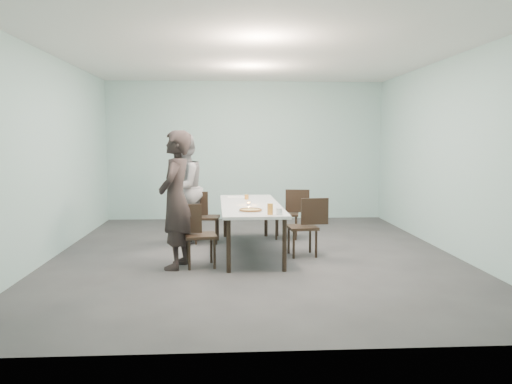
{
  "coord_description": "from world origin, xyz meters",
  "views": [
    {
      "loc": [
        -0.41,
        -7.45,
        1.74
      ],
      "look_at": [
        0.0,
        -0.39,
        1.0
      ],
      "focal_mm": 35.0,
      "sensor_mm": 36.0,
      "label": 1
    }
  ],
  "objects": [
    {
      "name": "diner_far",
      "position": [
        -1.16,
        0.95,
        0.92
      ],
      "size": [
        0.97,
        1.09,
        1.85
      ],
      "primitive_type": "imported",
      "rotation": [
        0.0,
        0.0,
        -1.93
      ],
      "color": "slate",
      "rests_on": "ground"
    },
    {
      "name": "chair_far_right",
      "position": [
        0.72,
        1.23,
        0.5
      ],
      "size": [
        0.64,
        0.48,
        0.87
      ],
      "rotation": [
        0.0,
        0.0,
        2.98
      ],
      "color": "black",
      "rests_on": "ground"
    },
    {
      "name": "ground",
      "position": [
        0.0,
        0.0,
        0.0
      ],
      "size": [
        7.0,
        7.0,
        0.0
      ],
      "primitive_type": "plane",
      "color": "#333335",
      "rests_on": "ground"
    },
    {
      "name": "room_shell",
      "position": [
        0.0,
        0.0,
        2.03
      ],
      "size": [
        6.02,
        7.02,
        3.01
      ],
      "color": "#9CC5C2",
      "rests_on": "ground"
    },
    {
      "name": "chair_near_right",
      "position": [
        0.79,
        -0.1,
        0.5
      ],
      "size": [
        0.63,
        0.46,
        0.87
      ],
      "rotation": [
        0.0,
        0.0,
        3.24
      ],
      "color": "black",
      "rests_on": "ground"
    },
    {
      "name": "table",
      "position": [
        -0.05,
        0.21,
        0.69
      ],
      "size": [
        0.96,
        2.62,
        0.75
      ],
      "rotation": [
        0.0,
        0.0,
        0.02
      ],
      "color": "white",
      "rests_on": "ground"
    },
    {
      "name": "chair_far_left",
      "position": [
        -0.84,
        0.96,
        0.5
      ],
      "size": [
        0.62,
        0.45,
        0.87
      ],
      "rotation": [
        0.0,
        0.0,
        -0.07
      ],
      "color": "black",
      "rests_on": "ground"
    },
    {
      "name": "menu",
      "position": [
        -0.25,
        1.12,
        0.75
      ],
      "size": [
        0.3,
        0.23,
        0.01
      ],
      "primitive_type": "cube",
      "rotation": [
        0.0,
        0.0,
        0.02
      ],
      "color": "silver",
      "rests_on": "table"
    },
    {
      "name": "side_plate",
      "position": [
        0.01,
        -0.28,
        0.76
      ],
      "size": [
        0.18,
        0.18,
        0.01
      ],
      "primitive_type": "cylinder",
      "color": "white",
      "rests_on": "table"
    },
    {
      "name": "diner_near",
      "position": [
        -1.11,
        -0.71,
        0.93
      ],
      "size": [
        0.57,
        0.75,
        1.87
      ],
      "primitive_type": "imported",
      "rotation": [
        0.0,
        0.0,
        -1.76
      ],
      "color": "black",
      "rests_on": "ground"
    },
    {
      "name": "chair_near_left",
      "position": [
        -0.86,
        -0.68,
        0.5
      ],
      "size": [
        0.64,
        0.48,
        0.87
      ],
      "rotation": [
        0.0,
        0.0,
        0.16
      ],
      "color": "black",
      "rests_on": "ground"
    },
    {
      "name": "tealight",
      "position": [
        -0.09,
        0.06,
        0.77
      ],
      "size": [
        0.06,
        0.06,
        0.05
      ],
      "color": "silver",
      "rests_on": "table"
    },
    {
      "name": "beer_glass",
      "position": [
        0.16,
        -0.91,
        0.82
      ],
      "size": [
        0.08,
        0.08,
        0.15
      ],
      "primitive_type": "cylinder",
      "color": "orange",
      "rests_on": "table"
    },
    {
      "name": "pizza",
      "position": [
        -0.09,
        -0.61,
        0.77
      ],
      "size": [
        0.34,
        0.34,
        0.04
      ],
      "color": "white",
      "rests_on": "table"
    },
    {
      "name": "water_tumbler",
      "position": [
        0.28,
        -0.93,
        0.8
      ],
      "size": [
        0.08,
        0.08,
        0.09
      ],
      "primitive_type": "cylinder",
      "color": "silver",
      "rests_on": "table"
    },
    {
      "name": "amber_tumbler",
      "position": [
        -0.09,
        0.83,
        0.79
      ],
      "size": [
        0.07,
        0.07,
        0.08
      ],
      "primitive_type": "cylinder",
      "color": "orange",
      "rests_on": "table"
    }
  ]
}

